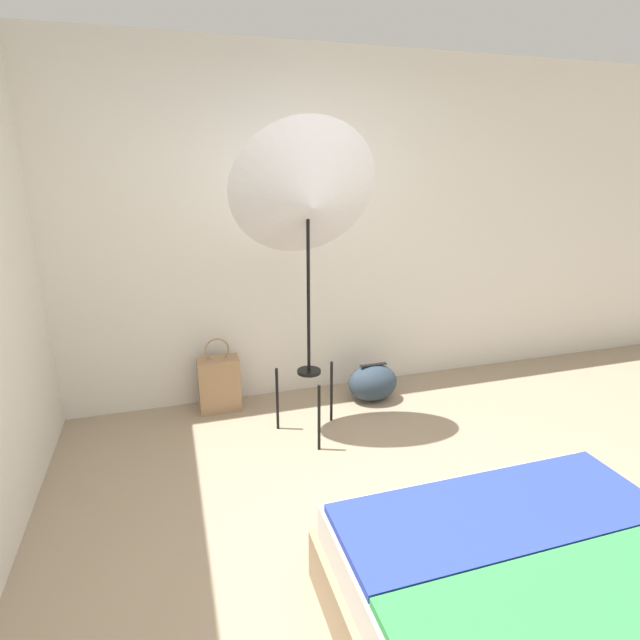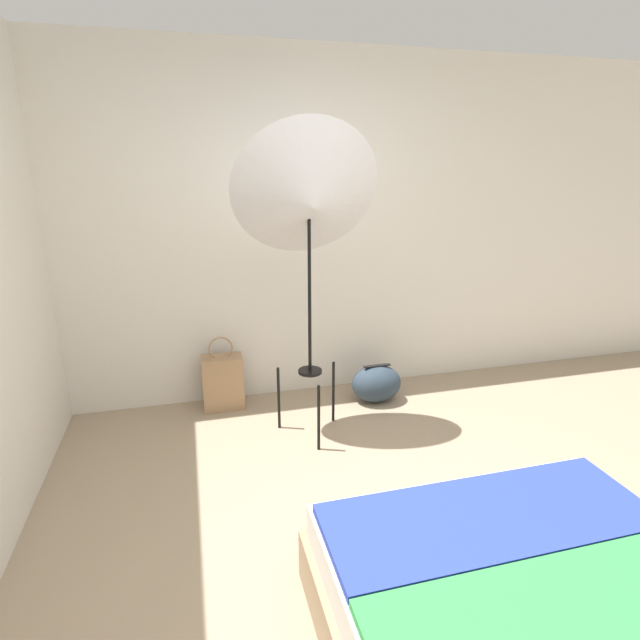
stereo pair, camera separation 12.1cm
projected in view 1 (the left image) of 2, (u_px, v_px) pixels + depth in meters
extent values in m
plane|color=gray|center=(433.00, 609.00, 2.10)|extent=(14.00, 14.00, 0.00)
cube|color=silver|center=(295.00, 232.00, 3.78)|extent=(8.00, 0.05, 2.60)
cube|color=green|center=(593.00, 610.00, 1.61)|extent=(1.35, 0.48, 0.04)
cube|color=#283DAD|center=(498.00, 513.00, 2.05)|extent=(1.35, 0.48, 0.04)
cylinder|color=black|center=(319.00, 418.00, 3.21)|extent=(0.02, 0.02, 0.46)
cylinder|color=black|center=(277.00, 399.00, 3.47)|extent=(0.02, 0.02, 0.46)
cylinder|color=black|center=(331.00, 392.00, 3.58)|extent=(0.02, 0.02, 0.46)
cylinder|color=black|center=(309.00, 371.00, 3.35)|extent=(0.16, 0.16, 0.02)
cylinder|color=black|center=(308.00, 290.00, 3.18)|extent=(0.02, 0.02, 1.13)
cone|color=silver|center=(308.00, 199.00, 3.01)|extent=(0.94, 0.62, 0.94)
cube|color=#9E7A56|center=(219.00, 384.00, 3.75)|extent=(0.30, 0.17, 0.42)
torus|color=#9E7A56|center=(217.00, 350.00, 3.67)|extent=(0.18, 0.01, 0.18)
ellipsoid|color=#2D3D4C|center=(373.00, 382.00, 3.93)|extent=(0.39, 0.29, 0.29)
cube|color=black|center=(373.00, 365.00, 3.88)|extent=(0.22, 0.04, 0.01)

